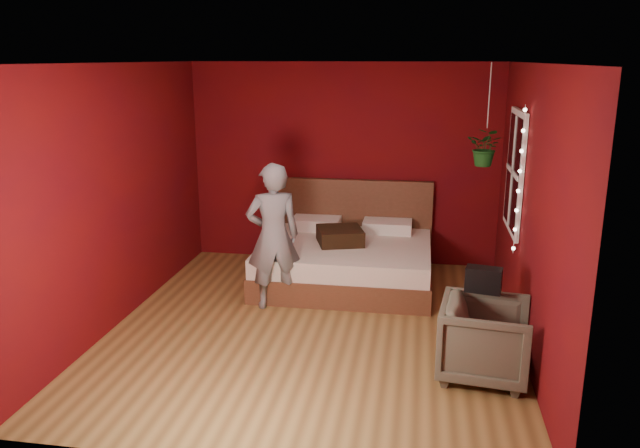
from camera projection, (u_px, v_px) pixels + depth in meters
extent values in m
plane|color=olive|center=(314.00, 328.00, 6.31)|extent=(4.50, 4.50, 0.00)
cube|color=#660C0A|center=(343.00, 164.00, 8.13)|extent=(4.00, 0.02, 2.60)
cube|color=#660C0A|center=(250.00, 285.00, 3.82)|extent=(4.00, 0.02, 2.60)
cube|color=#660C0A|center=(118.00, 195.00, 6.29)|extent=(0.02, 4.50, 2.60)
cube|color=#660C0A|center=(531.00, 211.00, 5.66)|extent=(0.02, 4.50, 2.60)
cube|color=white|center=(313.00, 62.00, 5.64)|extent=(4.00, 4.50, 0.02)
cube|color=white|center=(515.00, 172.00, 6.47)|extent=(0.04, 0.97, 1.27)
cube|color=black|center=(513.00, 172.00, 6.47)|extent=(0.02, 0.85, 1.15)
cube|color=white|center=(513.00, 172.00, 6.47)|extent=(0.03, 0.05, 1.15)
cube|color=white|center=(513.00, 172.00, 6.47)|extent=(0.03, 0.85, 0.05)
cylinder|color=silver|center=(519.00, 181.00, 5.97)|extent=(0.01, 0.01, 1.45)
sphere|color=#FFF2CC|center=(513.00, 248.00, 6.15)|extent=(0.04, 0.04, 0.04)
sphere|color=#FFF2CC|center=(515.00, 230.00, 6.10)|extent=(0.04, 0.04, 0.04)
sphere|color=#FFF2CC|center=(517.00, 210.00, 6.05)|extent=(0.04, 0.04, 0.04)
sphere|color=#FFF2CC|center=(518.00, 191.00, 6.00)|extent=(0.04, 0.04, 0.04)
sphere|color=#FFF2CC|center=(520.00, 171.00, 5.95)|extent=(0.04, 0.04, 0.04)
sphere|color=#FFF2CC|center=(522.00, 151.00, 5.90)|extent=(0.04, 0.04, 0.04)
sphere|color=#FFF2CC|center=(523.00, 131.00, 5.85)|extent=(0.04, 0.04, 0.04)
sphere|color=#FFF2CC|center=(525.00, 110.00, 5.80)|extent=(0.04, 0.04, 0.04)
cube|color=brown|center=(345.00, 272.00, 7.52)|extent=(2.03, 1.73, 0.28)
cube|color=white|center=(346.00, 252.00, 7.46)|extent=(1.99, 1.69, 0.22)
cube|color=brown|center=(354.00, 222.00, 8.20)|extent=(2.03, 0.08, 1.12)
cube|color=white|center=(316.00, 223.00, 8.03)|extent=(0.61, 0.39, 0.14)
cube|color=white|center=(387.00, 226.00, 7.89)|extent=(0.61, 0.39, 0.14)
imported|color=slate|center=(273.00, 236.00, 6.66)|extent=(0.68, 0.58, 1.59)
imported|color=#656450|center=(485.00, 340.00, 5.27)|extent=(0.83, 0.81, 0.68)
cube|color=black|center=(484.00, 280.00, 5.40)|extent=(0.33, 0.21, 0.22)
cube|color=black|center=(340.00, 236.00, 7.40)|extent=(0.64, 0.64, 0.18)
cylinder|color=silver|center=(489.00, 96.00, 6.60)|extent=(0.01, 0.01, 0.69)
imported|color=#1B5819|center=(486.00, 147.00, 6.74)|extent=(0.47, 0.45, 0.41)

